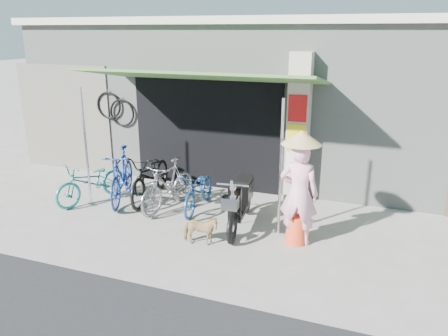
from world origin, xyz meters
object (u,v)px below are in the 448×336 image
(bike_blue, at_px, (122,175))
(nun, at_px, (299,190))
(bike_black, at_px, (151,176))
(bike_silver, at_px, (168,185))
(street_dog, at_px, (200,230))
(bike_navy, at_px, (199,190))
(moped, at_px, (241,202))
(bike_teal, at_px, (92,182))

(bike_blue, bearing_deg, nun, -29.15)
(bike_blue, xyz_separation_m, bike_black, (0.50, 0.31, -0.04))
(bike_silver, height_order, street_dog, bike_silver)
(bike_blue, height_order, bike_silver, bike_blue)
(bike_navy, relative_size, moped, 0.84)
(bike_black, xyz_separation_m, street_dog, (1.78, -1.56, -0.24))
(bike_silver, bearing_deg, bike_navy, 27.21)
(nun, bearing_deg, bike_teal, -4.71)
(nun, bearing_deg, bike_silver, -11.79)
(bike_teal, height_order, nun, nun)
(bike_blue, height_order, bike_navy, bike_blue)
(bike_black, xyz_separation_m, moped, (2.17, -0.63, -0.04))
(bike_silver, distance_m, nun, 2.75)
(bike_black, distance_m, bike_silver, 0.69)
(bike_navy, bearing_deg, bike_silver, -167.37)
(bike_black, height_order, bike_silver, bike_black)
(bike_blue, distance_m, street_dog, 2.62)
(bike_blue, height_order, moped, bike_blue)
(bike_teal, xyz_separation_m, nun, (4.30, -0.35, 0.50))
(bike_blue, distance_m, moped, 2.69)
(bike_teal, distance_m, bike_navy, 2.26)
(bike_teal, bearing_deg, bike_black, 47.37)
(bike_silver, height_order, moped, moped)
(bike_silver, relative_size, street_dog, 2.62)
(bike_blue, xyz_separation_m, nun, (3.75, -0.60, 0.38))
(bike_silver, xyz_separation_m, bike_navy, (0.58, 0.18, -0.09))
(bike_teal, height_order, moped, moped)
(bike_black, bearing_deg, street_dog, -49.14)
(bike_teal, bearing_deg, nun, 14.60)
(moped, bearing_deg, bike_black, 157.09)
(bike_silver, relative_size, nun, 0.86)
(nun, bearing_deg, bike_black, -15.83)
(bike_blue, height_order, bike_black, bike_blue)
(street_dog, height_order, nun, nun)
(bike_teal, bearing_deg, bike_blue, 43.95)
(bike_teal, relative_size, bike_navy, 1.06)
(bike_teal, relative_size, nun, 0.86)
(bike_black, bearing_deg, moped, -24.09)
(bike_silver, distance_m, moped, 1.61)
(bike_blue, distance_m, bike_navy, 1.68)
(bike_teal, distance_m, bike_black, 1.20)
(bike_blue, distance_m, bike_silver, 1.09)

